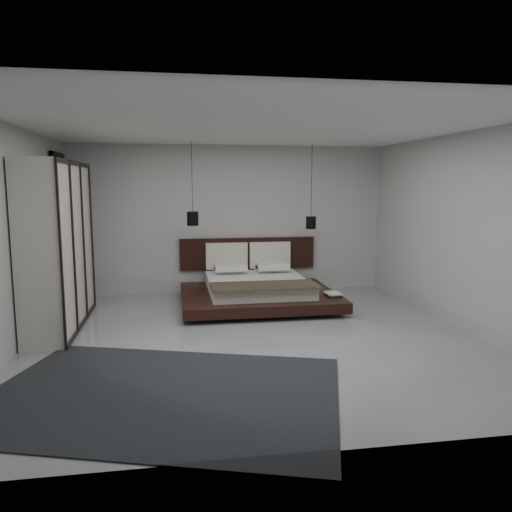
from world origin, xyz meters
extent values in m
plane|color=#94979C|center=(0.00, 0.00, 0.00)|extent=(6.00, 6.00, 0.00)
plane|color=white|center=(0.00, 0.00, 2.80)|extent=(6.00, 6.00, 0.00)
plane|color=#B3B3B1|center=(0.00, 3.00, 1.40)|extent=(6.00, 0.00, 6.00)
plane|color=#B3B3B1|center=(0.00, -3.00, 1.40)|extent=(6.00, 0.00, 6.00)
plane|color=#B3B3B1|center=(-3.00, 0.00, 1.40)|extent=(0.00, 6.00, 6.00)
plane|color=#B3B3B1|center=(3.00, 0.00, 1.40)|extent=(0.00, 6.00, 6.00)
cube|color=black|center=(-2.95, 2.45, 1.30)|extent=(0.05, 0.90, 2.60)
cube|color=black|center=(0.36, 1.75, 0.04)|extent=(2.05, 1.68, 0.07)
cube|color=black|center=(0.36, 1.75, 0.16)|extent=(2.61, 2.14, 0.17)
cube|color=silver|center=(0.36, 1.87, 0.34)|extent=(1.68, 1.86, 0.21)
cube|color=black|center=(0.36, 1.14, 0.47)|extent=(1.70, 0.65, 0.05)
cube|color=white|center=(-0.03, 2.59, 0.51)|extent=(0.58, 0.37, 0.11)
cube|color=white|center=(0.75, 2.59, 0.51)|extent=(0.58, 0.37, 0.11)
cube|color=white|center=(-0.03, 2.46, 0.57)|extent=(0.58, 0.37, 0.11)
cube|color=white|center=(0.75, 2.46, 0.57)|extent=(0.58, 0.37, 0.11)
cube|color=black|center=(0.36, 2.96, 0.75)|extent=(2.61, 0.08, 0.60)
cube|color=silver|center=(-0.06, 2.87, 0.72)|extent=(0.79, 0.10, 0.50)
cube|color=silver|center=(0.78, 2.87, 0.72)|extent=(0.79, 0.10, 0.50)
imported|color=#99724C|center=(1.43, 1.28, 0.26)|extent=(0.26, 0.34, 0.03)
imported|color=#99724C|center=(1.41, 1.26, 0.28)|extent=(0.25, 0.33, 0.02)
cylinder|color=black|center=(-0.72, 2.31, 2.20)|extent=(0.01, 0.01, 1.20)
cylinder|color=black|center=(-0.72, 2.31, 1.47)|extent=(0.20, 0.20, 0.24)
cylinder|color=#FFE0B2|center=(-0.72, 2.31, 1.37)|extent=(0.15, 0.15, 0.01)
cylinder|color=black|center=(1.43, 2.31, 2.14)|extent=(0.01, 0.01, 1.31)
cylinder|color=black|center=(1.43, 2.31, 1.38)|extent=(0.18, 0.18, 0.22)
cylinder|color=#FFE0B2|center=(1.43, 2.31, 1.28)|extent=(0.14, 0.14, 0.01)
cube|color=beige|center=(-2.70, 1.02, 1.20)|extent=(0.55, 2.40, 2.40)
cube|color=black|center=(-2.41, 1.02, 2.37)|extent=(0.03, 2.40, 0.06)
cube|color=black|center=(-2.41, 1.02, 0.03)|extent=(0.03, 2.40, 0.06)
cube|color=black|center=(-2.41, -0.18, 1.20)|extent=(0.03, 0.05, 2.40)
cube|color=black|center=(-2.41, 0.62, 1.20)|extent=(0.03, 0.05, 2.40)
cube|color=black|center=(-2.41, 1.41, 1.20)|extent=(0.03, 0.05, 2.40)
cube|color=black|center=(-2.41, 2.21, 1.20)|extent=(0.03, 0.05, 2.40)
cube|color=black|center=(-1.20, -1.70, 0.01)|extent=(4.05, 3.42, 0.01)
camera|label=1|loc=(-1.05, -6.49, 2.07)|focal=35.00mm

